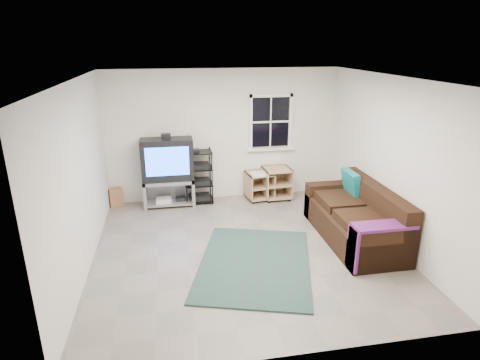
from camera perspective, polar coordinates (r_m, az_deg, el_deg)
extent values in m
plane|color=gray|center=(6.37, 0.74, -9.77)|extent=(4.60, 4.60, 0.00)
plane|color=white|center=(5.60, 0.86, 14.24)|extent=(4.60, 4.60, 0.00)
plane|color=white|center=(8.04, -2.34, 6.34)|extent=(4.60, 0.00, 4.60)
plane|color=white|center=(3.79, 7.51, -9.00)|extent=(4.60, 0.00, 4.60)
plane|color=white|center=(5.88, -21.78, 0.14)|extent=(0.00, 4.60, 4.60)
plane|color=white|center=(6.67, 20.62, 2.42)|extent=(0.00, 4.60, 4.60)
cube|color=black|center=(8.16, 4.34, 8.28)|extent=(0.80, 0.01, 1.02)
cube|color=white|center=(8.06, 4.47, 11.89)|extent=(0.88, 0.06, 0.06)
cube|color=white|center=(8.25, 4.31, 4.48)|extent=(0.98, 0.14, 0.05)
cube|color=white|center=(8.05, 1.52, 8.18)|extent=(0.06, 0.06, 1.10)
cube|color=white|center=(8.25, 7.17, 8.31)|extent=(0.06, 0.06, 1.10)
cube|color=white|center=(8.14, 4.37, 8.26)|extent=(0.78, 0.04, 0.04)
cube|color=gray|center=(7.92, -10.12, -0.09)|extent=(0.98, 0.49, 0.06)
cube|color=gray|center=(8.02, -13.31, -1.90)|extent=(0.06, 0.49, 0.54)
cube|color=gray|center=(8.01, -6.72, -1.52)|extent=(0.06, 0.49, 0.54)
cube|color=gray|center=(8.08, -9.94, -3.05)|extent=(0.86, 0.45, 0.04)
cube|color=gray|center=(8.22, -10.04, -1.16)|extent=(0.98, 0.04, 0.54)
cube|color=silver|center=(8.02, -10.80, -2.81)|extent=(0.29, 0.24, 0.08)
cube|color=black|center=(8.06, -8.42, -2.63)|extent=(0.20, 0.18, 0.06)
cube|color=black|center=(7.79, -10.30, 2.91)|extent=(0.98, 0.41, 0.80)
cube|color=#1E55FF|center=(7.59, -10.29, 2.59)|extent=(0.80, 0.01, 0.55)
cube|color=black|center=(7.68, -10.50, 6.14)|extent=(0.18, 0.13, 0.10)
cylinder|color=black|center=(7.80, -7.67, 0.01)|extent=(0.02, 0.02, 1.09)
cylinder|color=black|center=(7.84, -3.98, 0.23)|extent=(0.02, 0.02, 1.09)
cylinder|color=black|center=(8.14, -7.80, 0.82)|extent=(0.02, 0.02, 1.09)
cylinder|color=black|center=(8.17, -4.26, 1.02)|extent=(0.02, 0.02, 1.09)
cube|color=black|center=(8.15, -5.80, -2.78)|extent=(0.55, 0.40, 0.02)
cube|color=black|center=(8.13, -5.82, -2.42)|extent=(0.43, 0.32, 0.09)
cube|color=black|center=(8.04, -5.88, -0.59)|extent=(0.55, 0.40, 0.02)
cube|color=black|center=(8.02, -5.90, -0.22)|extent=(0.43, 0.32, 0.09)
cube|color=black|center=(7.93, -5.96, 1.66)|extent=(0.55, 0.40, 0.02)
cube|color=black|center=(7.92, -5.98, 2.04)|extent=(0.43, 0.32, 0.09)
cube|color=black|center=(7.84, -6.04, 3.97)|extent=(0.55, 0.40, 0.02)
cube|color=tan|center=(8.15, 5.30, 1.54)|extent=(0.56, 0.56, 0.02)
cube|color=tan|center=(8.34, 5.18, -2.14)|extent=(0.56, 0.56, 0.02)
cube|color=tan|center=(8.17, 3.51, -0.45)|extent=(0.04, 0.54, 0.58)
cube|color=tan|center=(8.32, 6.94, -0.19)|extent=(0.04, 0.54, 0.58)
cube|color=tan|center=(8.47, 4.72, 0.25)|extent=(0.49, 0.04, 0.58)
cube|color=tan|center=(8.25, 5.23, -0.47)|extent=(0.51, 0.53, 0.02)
cylinder|color=black|center=(8.10, 4.16, -3.05)|extent=(0.05, 0.05, 0.05)
cylinder|color=black|center=(8.60, 6.13, -1.75)|extent=(0.05, 0.05, 0.05)
cube|color=tan|center=(8.10, 2.79, 0.94)|extent=(0.58, 0.58, 0.02)
cube|color=tan|center=(8.27, 2.74, -2.27)|extent=(0.58, 0.58, 0.02)
cube|color=tan|center=(8.10, 1.16, -0.87)|extent=(0.10, 0.51, 0.51)
cube|color=tan|center=(8.27, 4.34, -0.50)|extent=(0.10, 0.51, 0.51)
cube|color=tan|center=(8.39, 2.17, -0.15)|extent=(0.46, 0.09, 0.51)
cube|color=tan|center=(8.19, 2.76, -0.82)|extent=(0.53, 0.55, 0.02)
cylinder|color=black|center=(8.04, 1.90, -3.19)|extent=(0.05, 0.05, 0.05)
cylinder|color=black|center=(8.52, 3.52, -1.88)|extent=(0.05, 0.05, 0.05)
cylinder|color=silver|center=(7.98, 2.71, 0.85)|extent=(0.36, 0.36, 0.03)
cube|color=black|center=(6.83, 15.77, -6.38)|extent=(0.95, 2.11, 0.44)
cube|color=black|center=(6.81, 18.75, -2.65)|extent=(0.25, 2.11, 0.45)
cube|color=black|center=(7.55, 12.86, -2.73)|extent=(0.95, 0.25, 0.65)
cube|color=black|center=(6.05, 19.63, -9.10)|extent=(0.95, 0.25, 0.65)
cube|color=black|center=(6.33, 16.94, -5.67)|extent=(0.63, 0.76, 0.14)
cube|color=black|center=(7.03, 13.91, -2.89)|extent=(0.63, 0.76, 0.14)
cube|color=teal|center=(7.19, 15.56, -0.42)|extent=(0.21, 0.51, 0.44)
cube|color=navy|center=(5.89, 19.82, -6.13)|extent=(0.87, 0.32, 0.04)
cube|color=navy|center=(5.84, 15.73, -9.49)|extent=(0.04, 0.32, 0.61)
cube|color=#332016|center=(5.97, 2.12, -11.74)|extent=(2.13, 2.52, 0.03)
cube|color=#946342|center=(8.25, -17.25, -2.34)|extent=(0.29, 0.24, 0.36)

